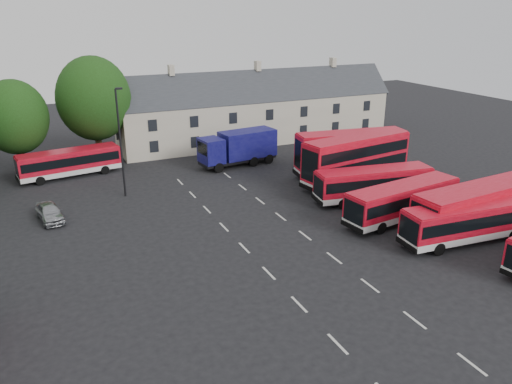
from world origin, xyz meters
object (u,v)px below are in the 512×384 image
bus_dd_south (356,157)px  lamppost (120,140)px  silver_car (50,212)px  box_truck (239,147)px

bus_dd_south → lamppost: 21.97m
silver_car → lamppost: lamppost is taller
box_truck → silver_car: size_ratio=2.11×
lamppost → box_truck: bearing=19.0°
bus_dd_south → lamppost: (-21.01, 5.91, 2.54)m
bus_dd_south → silver_car: bus_dd_south is taller
bus_dd_south → silver_car: (-27.62, 2.70, -1.98)m
bus_dd_south → lamppost: size_ratio=1.20×
silver_car → box_truck: bearing=12.5°
box_truck → bus_dd_south: bearing=-60.1°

